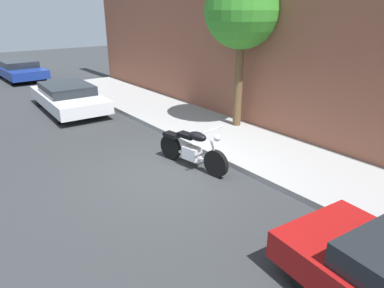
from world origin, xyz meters
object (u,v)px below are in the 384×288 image
Objects in this scene: parked_car_white at (68,97)px; street_tree at (242,11)px; parked_car_blue at (19,69)px; motorcycle at (192,149)px.

parked_car_white is 0.93× the size of street_tree.
parked_car_blue is at bearing -165.56° from street_tree.
parked_car_white is at bearing -147.17° from street_tree.
motorcycle reaches higher than parked_car_blue.
parked_car_blue is (-15.23, -0.56, 0.08)m from motorcycle.
motorcycle is 15.24m from parked_car_blue.
parked_car_blue is 1.03× the size of parked_car_white.
motorcycle is at bearing 2.12° from parked_car_blue.
motorcycle is 7.08m from parked_car_white.
street_tree is at bearing 116.21° from motorcycle.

